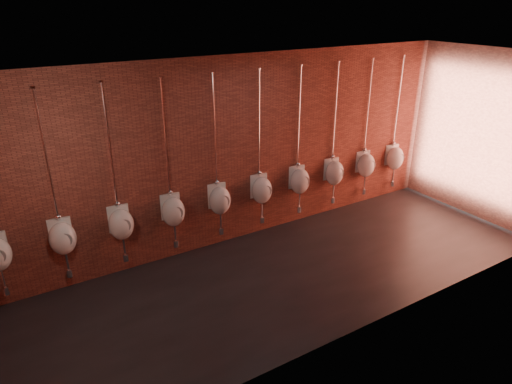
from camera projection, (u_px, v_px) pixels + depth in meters
ground at (295, 273)px, 7.18m from camera, size 8.50×8.50×0.00m
room_shell at (300, 151)px, 6.39m from camera, size 8.54×3.04×3.22m
urinal_1 at (62, 237)px, 6.42m from camera, size 0.43×0.39×2.72m
urinal_2 at (121, 223)px, 6.82m from camera, size 0.43×0.39×2.72m
urinal_3 at (173, 211)px, 7.22m from camera, size 0.43×0.39×2.72m
urinal_4 at (220, 199)px, 7.62m from camera, size 0.43×0.39×2.72m
urinal_5 at (262, 189)px, 8.01m from camera, size 0.43×0.39×2.72m
urinal_6 at (300, 180)px, 8.41m from camera, size 0.43×0.39×2.72m
urinal_7 at (334, 172)px, 8.81m from camera, size 0.43×0.39×2.72m
urinal_8 at (366, 164)px, 9.21m from camera, size 0.43×0.39×2.72m
urinal_9 at (395, 157)px, 9.61m from camera, size 0.43×0.39×2.72m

